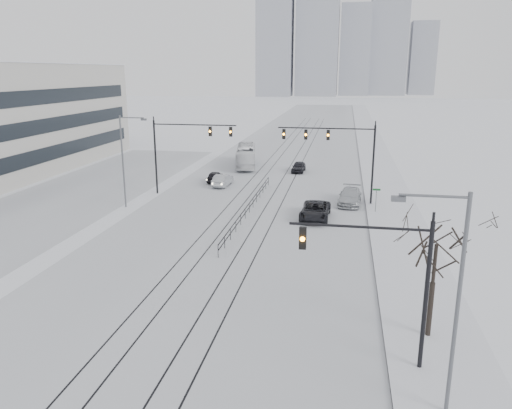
% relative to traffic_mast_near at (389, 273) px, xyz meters
% --- Properties ---
extents(road, '(22.00, 260.00, 0.02)m').
position_rel_traffic_mast_near_xyz_m(road, '(-10.79, 54.00, -4.55)').
color(road, silver).
rests_on(road, ground).
extents(sidewalk_east, '(5.00, 260.00, 0.16)m').
position_rel_traffic_mast_near_xyz_m(sidewalk_east, '(2.71, 54.00, -4.48)').
color(sidewalk_east, silver).
rests_on(sidewalk_east, ground).
extents(curb, '(0.10, 260.00, 0.12)m').
position_rel_traffic_mast_near_xyz_m(curb, '(0.26, 54.00, -4.50)').
color(curb, gray).
rests_on(curb, ground).
extents(parking_strip, '(14.00, 60.00, 0.03)m').
position_rel_traffic_mast_near_xyz_m(parking_strip, '(-30.79, 29.00, -4.55)').
color(parking_strip, silver).
rests_on(parking_strip, ground).
extents(tram_rails, '(5.30, 180.00, 0.01)m').
position_rel_traffic_mast_near_xyz_m(tram_rails, '(-10.79, 34.00, -4.54)').
color(tram_rails, black).
rests_on(tram_rails, ground).
extents(skyline, '(96.00, 48.00, 72.00)m').
position_rel_traffic_mast_near_xyz_m(skyline, '(-5.77, 267.63, 26.08)').
color(skyline, '#9497A2').
rests_on(skyline, ground).
extents(traffic_mast_near, '(6.10, 0.37, 7.00)m').
position_rel_traffic_mast_near_xyz_m(traffic_mast_near, '(0.00, 0.00, 0.00)').
color(traffic_mast_near, black).
rests_on(traffic_mast_near, ground).
extents(traffic_mast_ne, '(9.60, 0.37, 8.00)m').
position_rel_traffic_mast_near_xyz_m(traffic_mast_ne, '(-2.64, 29.00, 1.20)').
color(traffic_mast_ne, black).
rests_on(traffic_mast_ne, ground).
extents(traffic_mast_nw, '(9.10, 0.37, 8.00)m').
position_rel_traffic_mast_near_xyz_m(traffic_mast_nw, '(-19.31, 30.00, 1.01)').
color(traffic_mast_nw, black).
rests_on(traffic_mast_nw, ground).
extents(street_light_east, '(2.73, 0.25, 9.00)m').
position_rel_traffic_mast_near_xyz_m(street_light_east, '(1.91, -3.00, 0.65)').
color(street_light_east, '#595B60').
rests_on(street_light_east, ground).
extents(street_light_west, '(2.73, 0.25, 9.00)m').
position_rel_traffic_mast_near_xyz_m(street_light_west, '(-22.99, 24.00, 0.65)').
color(street_light_west, '#595B60').
rests_on(street_light_west, ground).
extents(bare_tree, '(4.40, 4.40, 6.10)m').
position_rel_traffic_mast_near_xyz_m(bare_tree, '(2.41, 3.00, -0.07)').
color(bare_tree, black).
rests_on(bare_tree, ground).
extents(median_fence, '(0.06, 24.00, 1.00)m').
position_rel_traffic_mast_near_xyz_m(median_fence, '(-10.79, 24.00, -4.04)').
color(median_fence, black).
rests_on(median_fence, ground).
extents(street_sign, '(0.70, 0.06, 2.40)m').
position_rel_traffic_mast_near_xyz_m(street_sign, '(1.01, 26.00, -2.96)').
color(street_sign, '#595B60').
rests_on(street_sign, ground).
extents(sedan_sb_inner, '(1.69, 3.89, 1.31)m').
position_rel_traffic_mast_near_xyz_m(sedan_sb_inner, '(-17.48, 36.80, -3.91)').
color(sedan_sb_inner, black).
rests_on(sedan_sb_inner, ground).
extents(sedan_sb_outer, '(1.78, 4.34, 1.40)m').
position_rel_traffic_mast_near_xyz_m(sedan_sb_outer, '(-16.03, 34.76, -3.86)').
color(sedan_sb_outer, '#A3A6AA').
rests_on(sedan_sb_outer, ground).
extents(sedan_nb_front, '(2.73, 5.56, 1.52)m').
position_rel_traffic_mast_near_xyz_m(sedan_nb_front, '(-4.51, 23.11, -3.80)').
color(sedan_nb_front, black).
rests_on(sedan_nb_front, ground).
extents(sedan_nb_right, '(2.58, 5.53, 1.56)m').
position_rel_traffic_mast_near_xyz_m(sedan_nb_right, '(-1.37, 28.97, -3.78)').
color(sedan_nb_right, '#B1B5B9').
rests_on(sedan_nb_right, ground).
extents(sedan_nb_far, '(1.79, 4.08, 1.37)m').
position_rel_traffic_mast_near_xyz_m(sedan_nb_far, '(-8.05, 44.73, -3.88)').
color(sedan_nb_far, black).
rests_on(sedan_nb_far, ground).
extents(box_truck, '(4.30, 10.91, 2.96)m').
position_rel_traffic_mast_near_xyz_m(box_truck, '(-15.74, 47.39, -3.08)').
color(box_truck, white).
rests_on(box_truck, ground).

